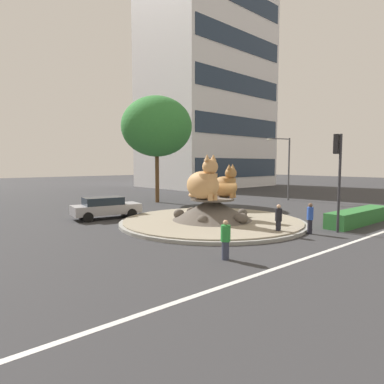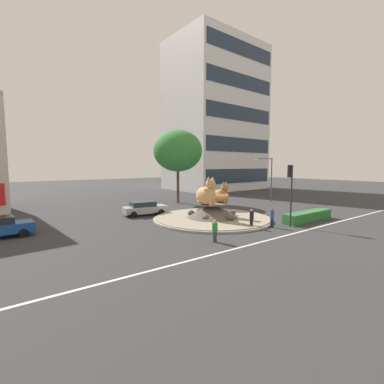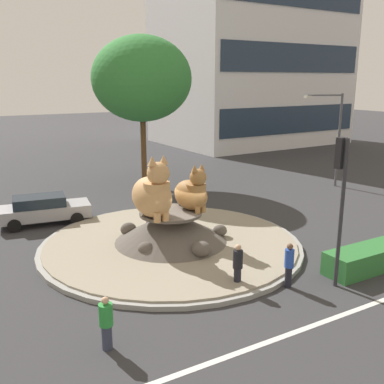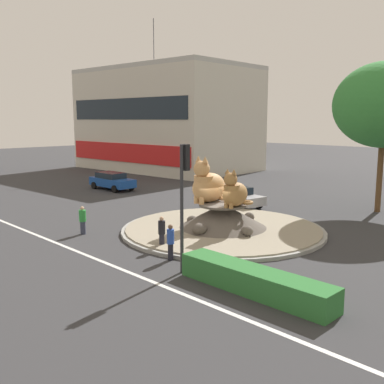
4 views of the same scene
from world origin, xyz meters
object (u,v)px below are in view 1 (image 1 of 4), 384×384
Objects in this scene: cat_statue_calico at (204,183)px; cat_statue_tabby at (226,185)px; broadleaf_tree_behind_island at (157,127)px; traffic_light_mast at (338,164)px; pedestrian_blue_shirt at (310,218)px; pedestrian_green_shirt at (226,239)px; office_tower at (207,92)px; pedestrian_black_shirt at (278,219)px; sedan_on_far_lane at (106,207)px; streetlight_arm at (286,163)px.

cat_statue_calico reaches higher than cat_statue_tabby.
traffic_light_mast is at bearing -91.60° from broadleaf_tree_behind_island.
pedestrian_green_shirt is at bearing 144.36° from pedestrian_blue_shirt.
office_tower is 18.73× the size of pedestrian_blue_shirt.
pedestrian_black_shirt reaches higher than sedan_on_far_lane.
streetlight_arm reaches higher than pedestrian_black_shirt.
streetlight_arm is at bearing -114.20° from office_tower.
cat_statue_tabby is at bearing -75.95° from pedestrian_black_shirt.
cat_statue_calico is 16.40m from streetlight_arm.
pedestrian_black_shirt is at bearing -102.50° from broadleaf_tree_behind_island.
pedestrian_blue_shirt is at bearing 164.13° from pedestrian_green_shirt.
office_tower is at bearing 16.48° from pedestrian_blue_shirt.
cat_statue_tabby reaches higher than pedestrian_black_shirt.
streetlight_arm is (10.84, -6.93, -3.40)m from broadleaf_tree_behind_island.
cat_statue_tabby reaches higher than pedestrian_green_shirt.
streetlight_arm is 3.81× the size of pedestrian_blue_shirt.
traffic_light_mast reaches higher than sedan_on_far_lane.
streetlight_arm reaches higher than pedestrian_green_shirt.
pedestrian_green_shirt is 0.96× the size of pedestrian_black_shirt.
sedan_on_far_lane is (-8.00, -5.54, -6.39)m from broadleaf_tree_behind_island.
pedestrian_black_shirt is at bearing -19.08° from cat_statue_tabby.
cat_statue_calico is 37.76m from office_tower.
cat_statue_calico is 4.89m from pedestrian_black_shirt.
cat_statue_calico is 13.58m from broadleaf_tree_behind_island.
office_tower reaches higher than pedestrian_blue_shirt.
pedestrian_blue_shirt is 1.01× the size of pedestrian_black_shirt.
pedestrian_black_shirt is at bearing 12.28° from cat_statue_calico.
streetlight_arm is at bearing -0.50° from pedestrian_blue_shirt.
traffic_light_mast is 3.25× the size of pedestrian_black_shirt.
sedan_on_far_lane is (-27.50, -19.64, -14.57)m from office_tower.
traffic_light_mast is at bearing 60.06° from streetlight_arm.
traffic_light_mast reaches higher than pedestrian_black_shirt.
pedestrian_green_shirt is 0.33× the size of sedan_on_far_lane.
office_tower is at bearing -151.02° from pedestrian_green_shirt.
streetlight_arm is 17.46m from pedestrian_black_shirt.
pedestrian_blue_shirt is (-21.53, -31.24, -14.47)m from office_tower.
office_tower is at bearing -96.10° from streetlight_arm.
office_tower is 3.07× the size of broadleaf_tree_behind_island.
broadleaf_tree_behind_island is 13.30m from streetlight_arm.
cat_statue_tabby is 36.59m from office_tower.
cat_statue_tabby is 8.23m from sedan_on_far_lane.
broadleaf_tree_behind_island reaches higher than cat_statue_tabby.
traffic_light_mast is at bearing -50.40° from sedan_on_far_lane.
pedestrian_green_shirt is at bearing -116.69° from broadleaf_tree_behind_island.
cat_statue_calico is at bearing -97.25° from cat_statue_tabby.
sedan_on_far_lane is at bearing -150.18° from cat_statue_tabby.
broadleaf_tree_behind_island is (4.76, 11.86, 4.61)m from cat_statue_calico.
pedestrian_blue_shirt is at bearing -0.78° from cat_statue_tabby.
office_tower reaches higher than broadleaf_tree_behind_island.
broadleaf_tree_behind_island is 11.64m from sedan_on_far_lane.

